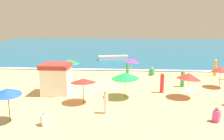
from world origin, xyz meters
name	(u,v)px	position (x,y,z in m)	size (l,w,h in m)	color
ground_plane	(93,84)	(0.00, 0.00, 0.00)	(60.00, 60.00, 0.00)	#D8B775
ocean_water	(113,48)	(0.00, 28.00, 0.05)	(60.00, 44.00, 0.10)	#196084
wave_breaker_foam	(100,69)	(0.00, 6.30, 0.10)	(57.00, 0.70, 0.01)	white
lifeguard_cabana	(56,78)	(-2.59, -3.13, 1.31)	(2.36, 2.27, 2.57)	white
beach_umbrella_0	(221,69)	(11.79, -0.29, 1.69)	(2.10, 2.12, 2.01)	#4C3823
beach_umbrella_1	(132,60)	(3.76, 2.01, 2.01)	(2.02, 2.00, 2.28)	silver
beach_umbrella_2	(125,76)	(3.18, -3.77, 1.81)	(3.00, 3.01, 2.10)	#4C3823
beach_umbrella_4	(69,61)	(-2.67, 1.72, 1.87)	(2.82, 2.83, 2.13)	silver
beach_umbrella_5	(83,81)	(0.09, -5.24, 1.73)	(2.33, 2.34, 1.96)	#4C3823
beach_umbrella_6	(8,91)	(-3.78, -9.00, 1.98)	(2.31, 2.32, 2.27)	#4C3823
beach_umbrella_7	(189,76)	(8.20, -3.47, 1.78)	(2.68, 2.66, 2.12)	silver
beachgoer_0	(45,119)	(-1.50, -9.24, 0.37)	(0.67, 0.67, 0.90)	white
beachgoer_1	(183,79)	(8.43, -0.34, 0.75)	(0.39, 0.39, 1.62)	green
beachgoer_2	(216,115)	(8.89, -8.05, 0.41)	(0.56, 0.56, 0.96)	#D84CA5
beachgoer_4	(215,68)	(12.86, 4.22, 0.91)	(0.31, 0.31, 1.86)	orange
beachgoer_5	(152,72)	(6.02, 4.12, 0.38)	(0.66, 0.66, 0.92)	green
beachgoer_6	(106,102)	(1.97, -7.17, 0.81)	(0.38, 0.38, 1.64)	white
beachgoer_7	(128,68)	(3.32, 4.37, 0.76)	(0.43, 0.43, 1.62)	green
beachgoer_8	(162,83)	(6.30, -2.27, 0.87)	(0.43, 0.43, 1.83)	red
beach_towel_3	(189,91)	(8.81, -1.52, 0.01)	(1.74, 1.72, 0.01)	white
small_boat_0	(113,58)	(1.10, 13.18, 0.41)	(4.49, 1.92, 0.62)	white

